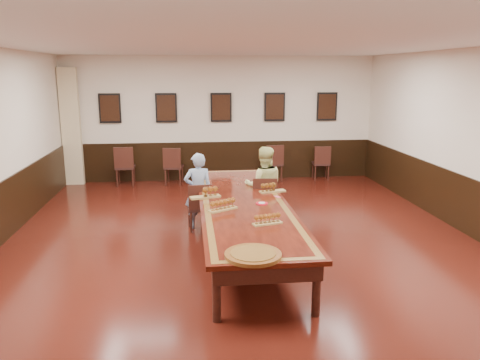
{
  "coord_description": "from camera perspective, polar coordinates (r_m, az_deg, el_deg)",
  "views": [
    {
      "loc": [
        -0.85,
        -7.18,
        2.79
      ],
      "look_at": [
        0.0,
        0.5,
        1.0
      ],
      "focal_mm": 35.0,
      "sensor_mm": 36.0,
      "label": 1
    }
  ],
  "objects": [
    {
      "name": "red_plate_grp",
      "position": [
        7.4,
        2.68,
        -2.88
      ],
      "size": [
        0.19,
        0.19,
        0.03
      ],
      "color": "red",
      "rests_on": "conference_table"
    },
    {
      "name": "flight_d",
      "position": [
        6.42,
        3.37,
        -4.82
      ],
      "size": [
        0.43,
        0.23,
        0.15
      ],
      "color": "olive",
      "rests_on": "conference_table"
    },
    {
      "name": "curtain",
      "position": [
        12.42,
        -19.89,
        6.07
      ],
      "size": [
        0.45,
        0.18,
        2.9
      ],
      "primitive_type": "cube",
      "color": "beige",
      "rests_on": "floor"
    },
    {
      "name": "ceiling",
      "position": [
        7.24,
        0.45,
        16.37
      ],
      "size": [
        8.0,
        10.0,
        0.02
      ],
      "primitive_type": "cube",
      "color": "white",
      "rests_on": "floor"
    },
    {
      "name": "spare_chair_b",
      "position": [
        11.95,
        -8.09,
        1.75
      ],
      "size": [
        0.52,
        0.55,
        0.95
      ],
      "primitive_type": null,
      "rotation": [
        0.0,
        0.0,
        2.99
      ],
      "color": "black",
      "rests_on": "floor"
    },
    {
      "name": "wall_front",
      "position": [
        2.61,
        13.81,
        -14.4
      ],
      "size": [
        8.0,
        0.02,
        3.2
      ],
      "primitive_type": "cube",
      "color": "beige",
      "rests_on": "floor"
    },
    {
      "name": "posters",
      "position": [
        12.18,
        -2.32,
        8.84
      ],
      "size": [
        6.14,
        0.04,
        0.74
      ],
      "color": "black",
      "rests_on": "wall_back"
    },
    {
      "name": "floor",
      "position": [
        7.75,
        0.41,
        -8.13
      ],
      "size": [
        8.0,
        10.0,
        0.02
      ],
      "primitive_type": "cube",
      "color": "black",
      "rests_on": "ground"
    },
    {
      "name": "carved_platter",
      "position": [
        5.35,
        1.6,
        -9.09
      ],
      "size": [
        0.83,
        0.83,
        0.05
      ],
      "color": "#582F11",
      "rests_on": "conference_table"
    },
    {
      "name": "chair_man",
      "position": [
        8.44,
        -5.01,
        -3.2
      ],
      "size": [
        0.45,
        0.48,
        0.87
      ],
      "primitive_type": null,
      "rotation": [
        0.0,
        0.0,
        3.24
      ],
      "color": "black",
      "rests_on": "floor"
    },
    {
      "name": "spare_chair_d",
      "position": [
        12.57,
        9.84,
        2.14
      ],
      "size": [
        0.46,
        0.5,
        0.91
      ],
      "primitive_type": null,
      "rotation": [
        0.0,
        0.0,
        3.05
      ],
      "color": "black",
      "rests_on": "floor"
    },
    {
      "name": "pink_phone",
      "position": [
        7.83,
        4.58,
        -2.07
      ],
      "size": [
        0.1,
        0.14,
        0.01
      ],
      "primitive_type": "cube",
      "rotation": [
        0.0,
        0.0,
        0.33
      ],
      "color": "#E94D69",
      "rests_on": "conference_table"
    },
    {
      "name": "spare_chair_a",
      "position": [
        12.07,
        -13.82,
        1.71
      ],
      "size": [
        0.47,
        0.51,
        1.0
      ],
      "primitive_type": null,
      "rotation": [
        0.0,
        0.0,
        3.15
      ],
      "color": "black",
      "rests_on": "floor"
    },
    {
      "name": "flight_a",
      "position": [
        7.76,
        -4.01,
        -1.56
      ],
      "size": [
        0.53,
        0.27,
        0.19
      ],
      "color": "olive",
      "rests_on": "conference_table"
    },
    {
      "name": "chair_woman",
      "position": [
        8.63,
        2.95,
        -2.58
      ],
      "size": [
        0.48,
        0.52,
        0.94
      ],
      "primitive_type": null,
      "rotation": [
        0.0,
        0.0,
        3.06
      ],
      "color": "black",
      "rests_on": "floor"
    },
    {
      "name": "person_man",
      "position": [
        8.47,
        -5.12,
        -1.34
      ],
      "size": [
        0.54,
        0.38,
        1.39
      ],
      "primitive_type": "imported",
      "rotation": [
        0.0,
        0.0,
        3.24
      ],
      "color": "#4775B2",
      "rests_on": "floor"
    },
    {
      "name": "spare_chair_c",
      "position": [
        12.22,
        4.02,
        2.14
      ],
      "size": [
        0.5,
        0.54,
        0.97
      ],
      "primitive_type": null,
      "rotation": [
        0.0,
        0.0,
        3.24
      ],
      "color": "black",
      "rests_on": "floor"
    },
    {
      "name": "wall_back",
      "position": [
        12.28,
        -2.33,
        7.47
      ],
      "size": [
        8.0,
        0.02,
        3.2
      ],
      "primitive_type": "cube",
      "color": "beige",
      "rests_on": "floor"
    },
    {
      "name": "conference_table",
      "position": [
        7.55,
        0.42,
        -3.73
      ],
      "size": [
        1.4,
        5.0,
        0.76
      ],
      "color": "#320D08",
      "rests_on": "floor"
    },
    {
      "name": "person_woman",
      "position": [
        8.66,
        2.92,
        -0.71
      ],
      "size": [
        0.77,
        0.63,
        1.47
      ],
      "primitive_type": "imported",
      "rotation": [
        0.0,
        0.0,
        3.06
      ],
      "color": "#E0E58F",
      "rests_on": "floor"
    },
    {
      "name": "flight_c",
      "position": [
        7.05,
        -2.09,
        -3.1
      ],
      "size": [
        0.47,
        0.36,
        0.17
      ],
      "color": "olive",
      "rests_on": "conference_table"
    },
    {
      "name": "wainscoting",
      "position": [
        7.58,
        0.42,
        -4.53
      ],
      "size": [
        8.0,
        10.0,
        1.0
      ],
      "color": "black",
      "rests_on": "floor"
    },
    {
      "name": "flight_b",
      "position": [
        8.12,
        3.78,
        -0.96
      ],
      "size": [
        0.47,
        0.23,
        0.17
      ],
      "color": "olive",
      "rests_on": "conference_table"
    }
  ]
}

